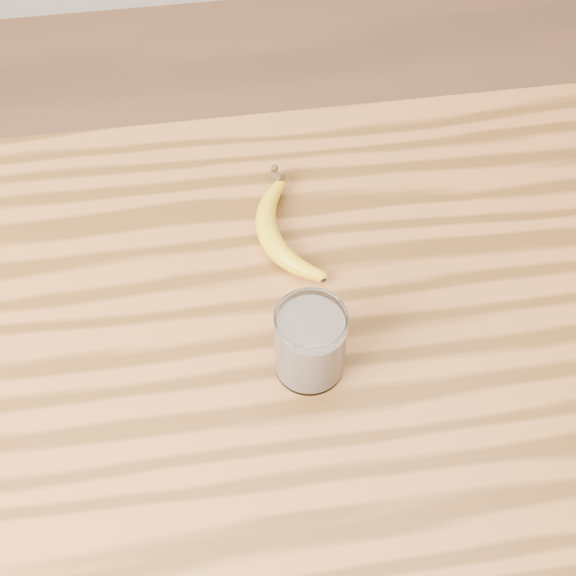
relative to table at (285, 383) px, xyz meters
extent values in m
plane|color=brown|center=(0.00, 0.00, -0.77)|extent=(4.00, 4.00, 0.00)
cube|color=#A96830|center=(0.00, 0.00, 0.11)|extent=(1.20, 0.80, 0.04)
cylinder|color=brown|center=(0.54, 0.34, -0.34)|extent=(0.06, 0.06, 0.86)
cylinder|color=white|center=(0.02, -0.05, 0.18)|extent=(0.08, 0.08, 0.11)
torus|color=white|center=(0.02, -0.05, 0.23)|extent=(0.08, 0.08, 0.00)
cylinder|color=beige|center=(0.02, -0.05, 0.18)|extent=(0.08, 0.08, 0.09)
camera|label=1|loc=(-0.07, -0.53, 0.98)|focal=50.00mm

